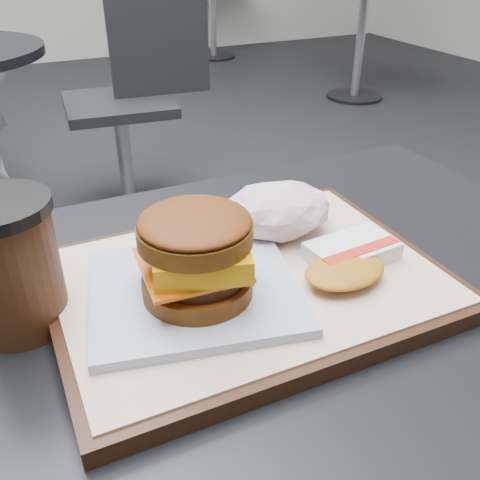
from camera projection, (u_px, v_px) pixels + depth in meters
name	position (u px, v px, depth m)	size (l,w,h in m)	color
customer_table	(266.00, 433.00, 0.61)	(0.80, 0.60, 0.77)	#A5A5AA
serving_tray	(248.00, 283.00, 0.53)	(0.38, 0.28, 0.02)	black
breakfast_sandwich	(196.00, 264.00, 0.47)	(0.22, 0.21, 0.09)	silver
hash_brown	(349.00, 259.00, 0.53)	(0.12, 0.10, 0.02)	white
crumpled_wrapper	(278.00, 210.00, 0.59)	(0.12, 0.10, 0.05)	white
coffee_cup	(9.00, 263.00, 0.46)	(0.09, 0.09, 0.13)	#391B0D
neighbor_chair	(134.00, 90.00, 2.17)	(0.62, 0.46, 0.88)	#B5B5BA
bg_table_near	(363.00, 15.00, 3.61)	(0.66, 0.66, 0.75)	black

